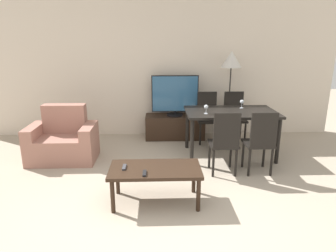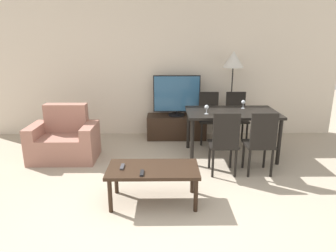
{
  "view_description": "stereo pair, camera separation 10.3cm",
  "coord_description": "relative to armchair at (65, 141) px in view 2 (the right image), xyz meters",
  "views": [
    {
      "loc": [
        0.03,
        -2.64,
        1.9
      ],
      "look_at": [
        0.19,
        1.68,
        0.65
      ],
      "focal_mm": 32.0,
      "sensor_mm": 36.0,
      "label": 1
    },
    {
      "loc": [
        0.14,
        -2.64,
        1.9
      ],
      "look_at": [
        0.19,
        1.68,
        0.65
      ],
      "focal_mm": 32.0,
      "sensor_mm": 36.0,
      "label": 2
    }
  ],
  "objects": [
    {
      "name": "armchair",
      "position": [
        0.0,
        0.0,
        0.0
      ],
      "size": [
        1.05,
        0.67,
        0.88
      ],
      "color": "#9E6B5B",
      "rests_on": "ground_plane"
    },
    {
      "name": "dining_chair_near",
      "position": [
        2.49,
        -0.66,
        0.21
      ],
      "size": [
        0.4,
        0.4,
        0.95
      ],
      "color": "black",
      "rests_on": "ground_plane"
    },
    {
      "name": "wine_glass_left",
      "position": [
        2.3,
        -0.09,
        0.57
      ],
      "size": [
        0.07,
        0.07,
        0.15
      ],
      "color": "silver",
      "rests_on": "dining_table"
    },
    {
      "name": "floor_lamp",
      "position": [
        2.92,
        0.96,
        1.18
      ],
      "size": [
        0.39,
        0.39,
        1.7
      ],
      "color": "black",
      "rests_on": "ground_plane"
    },
    {
      "name": "wall_back",
      "position": [
        1.5,
        1.38,
        1.04
      ],
      "size": [
        7.22,
        0.06,
        2.7
      ],
      "color": "beige",
      "rests_on": "ground_plane"
    },
    {
      "name": "dining_chair_near_right",
      "position": [
        3.0,
        -0.66,
        0.21
      ],
      "size": [
        0.4,
        0.4,
        0.95
      ],
      "color": "black",
      "rests_on": "ground_plane"
    },
    {
      "name": "dining_chair_far_left",
      "position": [
        2.49,
        0.85,
        0.21
      ],
      "size": [
        0.4,
        0.4,
        0.95
      ],
      "color": "black",
      "rests_on": "ground_plane"
    },
    {
      "name": "tv",
      "position": [
        1.88,
        1.07,
        0.54
      ],
      "size": [
        0.91,
        0.32,
        0.79
      ],
      "color": "black",
      "rests_on": "tv_stand"
    },
    {
      "name": "remote_primary",
      "position": [
        1.38,
        -1.57,
        0.15
      ],
      "size": [
        0.04,
        0.15,
        0.02
      ],
      "color": "black",
      "rests_on": "coffee_table"
    },
    {
      "name": "dining_table",
      "position": [
        2.74,
        0.09,
        0.38
      ],
      "size": [
        1.48,
        0.88,
        0.77
      ],
      "color": "black",
      "rests_on": "ground_plane"
    },
    {
      "name": "coffee_table",
      "position": [
        1.51,
        -1.4,
        0.08
      ],
      "size": [
        1.08,
        0.55,
        0.45
      ],
      "color": "black",
      "rests_on": "ground_plane"
    },
    {
      "name": "dining_chair_far",
      "position": [
        3.0,
        0.85,
        0.21
      ],
      "size": [
        0.4,
        0.4,
        0.95
      ],
      "color": "black",
      "rests_on": "ground_plane"
    },
    {
      "name": "tv_stand",
      "position": [
        1.88,
        1.07,
        -0.08
      ],
      "size": [
        1.15,
        0.47,
        0.46
      ],
      "color": "black",
      "rests_on": "ground_plane"
    },
    {
      "name": "remote_secondary",
      "position": [
        1.14,
        -1.39,
        0.15
      ],
      "size": [
        0.04,
        0.15,
        0.02
      ],
      "color": "#38383D",
      "rests_on": "coffee_table"
    },
    {
      "name": "wine_glass_center",
      "position": [
        2.98,
        0.29,
        0.57
      ],
      "size": [
        0.07,
        0.07,
        0.15
      ],
      "color": "silver",
      "rests_on": "dining_table"
    },
    {
      "name": "ground_plane",
      "position": [
        1.5,
        -2.02,
        -0.31
      ],
      "size": [
        18.0,
        18.0,
        0.0
      ],
      "primitive_type": "plane",
      "color": "tan"
    }
  ]
}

